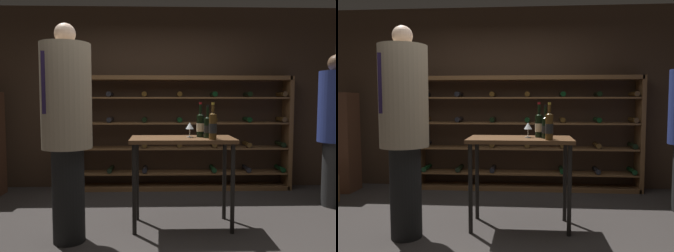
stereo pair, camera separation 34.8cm
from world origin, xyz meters
TOP-DOWN VIEW (x-y plane):
  - ground_plane at (0.00, 0.00)m, footprint 10.01×10.01m
  - back_wall at (0.00, 2.00)m, footprint 5.63×0.10m
  - wine_rack at (0.37, 1.79)m, footprint 3.38×0.32m
  - tasting_table at (0.30, 0.26)m, footprint 1.09×0.52m
  - person_bystander_red_print at (2.27, 0.90)m, footprint 0.41×0.41m
  - person_guest_plum_blouse at (-0.81, -0.09)m, footprint 0.46×0.46m
  - wine_bottle_green_slim at (0.59, 0.07)m, footprint 0.08×0.08m
  - wine_bottle_gold_foil at (0.50, 0.32)m, footprint 0.08×0.08m
  - wine_bottle_black_capsule at (0.56, 0.22)m, footprint 0.08×0.08m
  - wine_glass_stemmed_right at (0.38, 0.30)m, footprint 0.09×0.09m

SIDE VIEW (x-z plane):
  - ground_plane at x=0.00m, z-range 0.00..0.00m
  - tasting_table at x=0.30m, z-range 0.34..1.30m
  - wine_rack at x=0.37m, z-range 0.00..1.71m
  - person_bystander_red_print at x=2.27m, z-range 0.11..2.03m
  - wine_glass_stemmed_right at x=0.38m, z-range 0.99..1.15m
  - wine_bottle_black_capsule at x=0.56m, z-range 0.90..1.25m
  - wine_bottle_gold_foil at x=0.50m, z-range 0.90..1.27m
  - wine_bottle_green_slim at x=0.59m, z-range 0.91..1.28m
  - person_guest_plum_blouse at x=-0.81m, z-range 0.12..2.17m
  - back_wall at x=0.00m, z-range 0.00..2.78m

